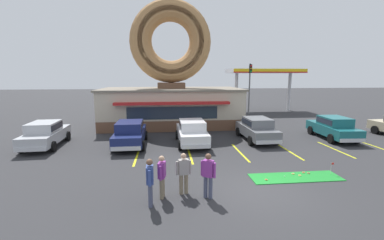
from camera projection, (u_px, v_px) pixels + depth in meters
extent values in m
plane|color=#2D2D30|center=(256.00, 190.00, 10.19)|extent=(160.00, 160.00, 0.00)
cube|color=brown|center=(172.00, 120.00, 23.53)|extent=(12.00, 6.00, 0.90)
cube|color=beige|center=(172.00, 103.00, 23.25)|extent=(12.00, 6.00, 2.30)
cube|color=slate|center=(171.00, 89.00, 23.04)|extent=(12.30, 6.30, 0.16)
cube|color=#B21E1E|center=(173.00, 103.00, 19.97)|extent=(9.00, 0.60, 0.20)
cube|color=#232D3D|center=(173.00, 113.00, 20.38)|extent=(7.20, 0.03, 1.00)
cube|color=brown|center=(171.00, 85.00, 22.98)|extent=(2.40, 1.80, 0.50)
torus|color=#B27F4C|center=(171.00, 42.00, 22.33)|extent=(7.10, 1.90, 7.10)
torus|color=#936038|center=(171.00, 41.00, 21.92)|extent=(6.25, 1.05, 6.24)
cube|color=#1E842D|center=(295.00, 177.00, 11.43)|extent=(4.03, 1.18, 0.03)
torus|color=#D17F47|center=(266.00, 180.00, 11.08)|extent=(0.13, 0.13, 0.04)
torus|color=#E5C666|center=(300.00, 175.00, 11.56)|extent=(0.13, 0.13, 0.04)
torus|color=#E5C666|center=(293.00, 174.00, 11.74)|extent=(0.13, 0.13, 0.04)
torus|color=#A5724C|center=(309.00, 173.00, 11.82)|extent=(0.13, 0.13, 0.04)
torus|color=#D17F47|center=(304.00, 172.00, 11.91)|extent=(0.13, 0.13, 0.04)
sphere|color=white|center=(285.00, 176.00, 11.44)|extent=(0.04, 0.04, 0.04)
cylinder|color=silver|center=(331.00, 168.00, 11.70)|extent=(0.01, 0.01, 0.55)
cube|color=red|center=(333.00, 164.00, 11.67)|extent=(0.12, 0.01, 0.08)
cube|color=#B2B5BA|center=(46.00, 136.00, 16.40)|extent=(1.97, 4.48, 0.68)
cube|color=#B2B5BA|center=(44.00, 127.00, 16.15)|extent=(1.66, 2.17, 0.60)
cube|color=#232D3D|center=(44.00, 127.00, 16.14)|extent=(1.68, 2.09, 0.36)
cube|color=silver|center=(59.00, 132.00, 18.62)|extent=(1.67, 0.18, 0.24)
cube|color=silver|center=(30.00, 150.00, 14.27)|extent=(1.67, 0.18, 0.24)
cylinder|color=black|center=(41.00, 137.00, 17.66)|extent=(0.25, 0.65, 0.64)
cylinder|color=black|center=(68.00, 136.00, 17.92)|extent=(0.25, 0.65, 0.64)
cylinder|color=black|center=(21.00, 148.00, 15.00)|extent=(0.25, 0.65, 0.64)
cylinder|color=black|center=(53.00, 146.00, 15.27)|extent=(0.25, 0.65, 0.64)
cube|color=navy|center=(130.00, 135.00, 16.59)|extent=(1.81, 4.42, 0.68)
cube|color=navy|center=(130.00, 126.00, 16.34)|extent=(1.58, 2.12, 0.60)
cube|color=#232D3D|center=(130.00, 126.00, 16.33)|extent=(1.60, 2.03, 0.36)
cube|color=silver|center=(134.00, 132.00, 18.82)|extent=(1.67, 0.12, 0.24)
cube|color=silver|center=(126.00, 149.00, 14.45)|extent=(1.67, 0.12, 0.24)
cylinder|color=black|center=(120.00, 136.00, 17.89)|extent=(0.23, 0.64, 0.64)
cylinder|color=black|center=(146.00, 135.00, 18.09)|extent=(0.23, 0.64, 0.64)
cylinder|color=black|center=(113.00, 147.00, 15.22)|extent=(0.23, 0.64, 0.64)
cylinder|color=black|center=(143.00, 146.00, 15.42)|extent=(0.23, 0.64, 0.64)
cube|color=silver|center=(375.00, 126.00, 20.91)|extent=(1.67, 0.22, 0.24)
cylinder|color=black|center=(375.00, 130.00, 19.93)|extent=(0.27, 0.65, 0.64)
cube|color=slate|center=(256.00, 131.00, 17.99)|extent=(1.80, 4.41, 0.68)
cube|color=slate|center=(258.00, 122.00, 17.74)|extent=(1.58, 2.11, 0.60)
cube|color=#232D3D|center=(258.00, 122.00, 17.73)|extent=(1.60, 2.03, 0.36)
cube|color=silver|center=(246.00, 128.00, 20.22)|extent=(1.67, 0.11, 0.24)
cube|color=silver|center=(269.00, 142.00, 15.85)|extent=(1.67, 0.11, 0.24)
cylinder|color=black|center=(238.00, 132.00, 19.29)|extent=(0.23, 0.64, 0.64)
cylinder|color=black|center=(261.00, 131.00, 19.49)|extent=(0.23, 0.64, 0.64)
cylinder|color=black|center=(251.00, 141.00, 16.62)|extent=(0.23, 0.64, 0.64)
cylinder|color=black|center=(277.00, 140.00, 16.82)|extent=(0.23, 0.64, 0.64)
cube|color=silver|center=(192.00, 134.00, 17.00)|extent=(1.81, 4.42, 0.68)
cube|color=silver|center=(192.00, 125.00, 16.74)|extent=(1.58, 2.12, 0.60)
cube|color=#232D3D|center=(192.00, 125.00, 16.74)|extent=(1.61, 2.03, 0.36)
cube|color=silver|center=(188.00, 131.00, 19.22)|extent=(1.67, 0.12, 0.24)
cube|color=silver|center=(196.00, 147.00, 14.86)|extent=(1.67, 0.12, 0.24)
cylinder|color=black|center=(177.00, 135.00, 18.29)|extent=(0.23, 0.64, 0.64)
cylinder|color=black|center=(202.00, 134.00, 18.49)|extent=(0.23, 0.64, 0.64)
cylinder|color=black|center=(180.00, 145.00, 15.62)|extent=(0.23, 0.64, 0.64)
cylinder|color=black|center=(208.00, 144.00, 15.82)|extent=(0.23, 0.64, 0.64)
cube|color=#196066|center=(333.00, 130.00, 18.42)|extent=(2.03, 4.50, 0.68)
cube|color=#196066|center=(335.00, 121.00, 18.17)|extent=(1.69, 2.19, 0.60)
cube|color=#232D3D|center=(335.00, 121.00, 18.16)|extent=(1.71, 2.11, 0.36)
cube|color=silver|center=(316.00, 127.00, 20.66)|extent=(1.67, 0.20, 0.24)
cube|color=silver|center=(353.00, 141.00, 16.27)|extent=(1.67, 0.20, 0.24)
cylinder|color=black|center=(311.00, 130.00, 19.79)|extent=(0.26, 0.65, 0.64)
cylinder|color=black|center=(333.00, 130.00, 19.86)|extent=(0.26, 0.65, 0.64)
cylinder|color=black|center=(331.00, 139.00, 17.10)|extent=(0.26, 0.65, 0.64)
cylinder|color=black|center=(357.00, 139.00, 17.18)|extent=(0.26, 0.65, 0.64)
cylinder|color=#7F7056|center=(163.00, 186.00, 9.59)|extent=(0.15, 0.15, 0.79)
cylinder|color=#7F7056|center=(162.00, 189.00, 9.39)|extent=(0.15, 0.15, 0.79)
cube|color=#8C3393|center=(162.00, 170.00, 9.37)|extent=(0.31, 0.42, 0.58)
cylinder|color=#8C3393|center=(163.00, 168.00, 9.62)|extent=(0.10, 0.10, 0.53)
cylinder|color=#8C3393|center=(160.00, 173.00, 9.13)|extent=(0.10, 0.10, 0.53)
sphere|color=tan|center=(162.00, 159.00, 9.30)|extent=(0.21, 0.21, 0.21)
cylinder|color=#474C66|center=(151.00, 193.00, 9.00)|extent=(0.15, 0.15, 0.84)
cylinder|color=#474C66|center=(150.00, 196.00, 8.80)|extent=(0.15, 0.15, 0.84)
cube|color=#33478C|center=(150.00, 175.00, 8.77)|extent=(0.25, 0.39, 0.61)
cylinder|color=#33478C|center=(150.00, 173.00, 9.02)|extent=(0.10, 0.10, 0.56)
cylinder|color=#33478C|center=(150.00, 178.00, 8.54)|extent=(0.10, 0.10, 0.56)
sphere|color=brown|center=(149.00, 162.00, 8.70)|extent=(0.22, 0.22, 0.22)
cylinder|color=#7F7056|center=(181.00, 184.00, 9.78)|extent=(0.15, 0.15, 0.79)
cylinder|color=#7F7056|center=(186.00, 184.00, 9.83)|extent=(0.15, 0.15, 0.79)
cube|color=gray|center=(184.00, 167.00, 9.69)|extent=(0.42, 0.31, 0.58)
cylinder|color=gray|center=(177.00, 168.00, 9.62)|extent=(0.10, 0.10, 0.53)
cylinder|color=gray|center=(190.00, 167.00, 9.76)|extent=(0.10, 0.10, 0.53)
sphere|color=tan|center=(184.00, 156.00, 9.61)|extent=(0.21, 0.21, 0.21)
cylinder|color=#474C66|center=(210.00, 188.00, 9.42)|extent=(0.15, 0.15, 0.84)
cylinder|color=#474C66|center=(206.00, 187.00, 9.51)|extent=(0.15, 0.15, 0.84)
cube|color=#8C3393|center=(208.00, 168.00, 9.34)|extent=(0.45, 0.41, 0.61)
cylinder|color=#8C3393|center=(215.00, 170.00, 9.23)|extent=(0.10, 0.10, 0.57)
cylinder|color=#8C3393|center=(202.00, 168.00, 9.46)|extent=(0.10, 0.10, 0.57)
sphere|color=brown|center=(208.00, 157.00, 9.26)|extent=(0.23, 0.23, 0.23)
cylinder|color=#51565B|center=(244.00, 126.00, 20.82)|extent=(0.56, 0.56, 0.95)
torus|color=#303437|center=(244.00, 120.00, 20.74)|extent=(0.57, 0.57, 0.05)
cylinder|color=#595B60|center=(249.00, 90.00, 28.88)|extent=(0.16, 0.16, 5.80)
cube|color=black|center=(251.00, 69.00, 28.30)|extent=(0.28, 0.24, 0.90)
sphere|color=red|center=(251.00, 66.00, 28.13)|extent=(0.18, 0.18, 0.18)
sphere|color=orange|center=(251.00, 69.00, 28.18)|extent=(0.18, 0.18, 0.18)
sphere|color=green|center=(251.00, 71.00, 28.23)|extent=(0.18, 0.18, 0.18)
cylinder|color=silver|center=(236.00, 92.00, 32.30)|extent=(0.40, 0.40, 4.80)
cylinder|color=silver|center=(289.00, 92.00, 33.03)|extent=(0.40, 0.40, 4.80)
cube|color=silver|center=(264.00, 71.00, 32.21)|extent=(9.00, 4.40, 0.50)
cube|color=yellow|center=(271.00, 71.00, 30.04)|extent=(9.00, 0.04, 0.44)
cube|color=red|center=(271.00, 72.00, 30.04)|extent=(9.00, 0.04, 0.12)
cube|color=yellow|center=(137.00, 156.00, 14.55)|extent=(0.12, 3.60, 0.01)
cube|color=yellow|center=(190.00, 154.00, 14.86)|extent=(0.12, 3.60, 0.01)
cube|color=yellow|center=(240.00, 152.00, 15.18)|extent=(0.12, 3.60, 0.01)
cube|color=yellow|center=(288.00, 151.00, 15.49)|extent=(0.12, 3.60, 0.01)
cube|color=yellow|center=(335.00, 149.00, 15.80)|extent=(0.12, 3.60, 0.01)
cube|color=yellow|center=(379.00, 148.00, 16.11)|extent=(0.12, 3.60, 0.01)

